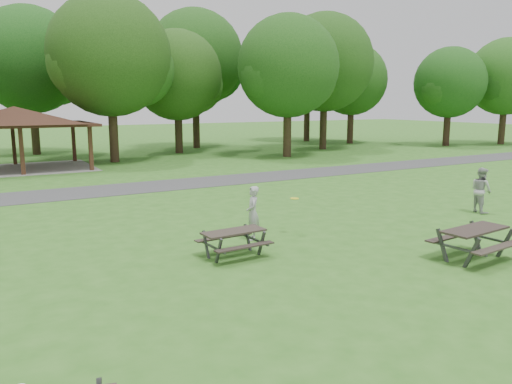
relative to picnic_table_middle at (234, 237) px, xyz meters
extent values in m
plane|color=#316D1F|center=(0.68, -2.25, -0.53)|extent=(160.00, 160.00, 0.00)
cube|color=#404042|center=(0.68, 11.75, -0.52)|extent=(120.00, 3.20, 0.02)
cube|color=#382014|center=(-3.32, 19.05, 0.77)|extent=(0.22, 0.22, 2.60)
cube|color=#342012|center=(-3.32, 24.45, 0.77)|extent=(0.22, 0.22, 2.60)
cube|color=#392115|center=(0.38, 19.05, 0.77)|extent=(0.22, 0.22, 2.60)
cube|color=#371D14|center=(0.38, 24.45, 0.77)|extent=(0.22, 0.22, 2.60)
cube|color=#361E15|center=(-3.32, 21.75, 2.15)|extent=(8.60, 6.60, 0.16)
pyramid|color=#331D14|center=(-3.32, 21.75, 2.73)|extent=(7.01, 7.01, 1.00)
cube|color=gray|center=(-3.32, 21.75, -0.52)|extent=(8.40, 6.40, 0.03)
cylinder|color=#2F2015|center=(2.68, 22.75, 1.48)|extent=(0.60, 0.60, 4.02)
sphere|color=#1B4112|center=(2.68, 22.75, 6.49)|extent=(8.00, 8.00, 8.00)
sphere|color=#1B4914|center=(4.48, 23.05, 5.69)|extent=(5.20, 5.20, 5.20)
sphere|color=#214C15|center=(1.08, 22.55, 5.89)|extent=(4.80, 4.80, 4.80)
cylinder|color=black|center=(8.68, 26.25, 1.18)|extent=(0.60, 0.60, 3.43)
sphere|color=#1C4213|center=(8.68, 26.25, 5.52)|extent=(7.00, 7.00, 7.00)
sphere|color=#204B15|center=(10.25, 26.55, 4.82)|extent=(4.55, 4.55, 4.55)
sphere|color=#124213|center=(7.28, 26.05, 5.00)|extent=(4.20, 4.20, 4.20)
cylinder|color=#2E2214|center=(14.68, 19.75, 1.36)|extent=(0.60, 0.60, 3.78)
sphere|color=#184413|center=(14.68, 19.75, 6.02)|extent=(7.40, 7.40, 7.40)
sphere|color=#204C15|center=(16.34, 20.05, 5.28)|extent=(4.81, 4.81, 4.81)
sphere|color=#194614|center=(13.20, 19.55, 5.47)|extent=(4.44, 4.44, 4.44)
cylinder|color=black|center=(20.68, 23.25, 1.57)|extent=(0.60, 0.60, 4.20)
sphere|color=#194212|center=(20.68, 23.25, 6.74)|extent=(8.20, 8.20, 8.20)
sphere|color=#174012|center=(22.52, 23.55, 5.92)|extent=(5.33, 5.33, 5.33)
sphere|color=#1B4814|center=(19.04, 23.05, 6.13)|extent=(4.92, 4.92, 4.92)
cylinder|color=#311E16|center=(26.68, 26.75, 1.25)|extent=(0.60, 0.60, 3.57)
sphere|color=#194513|center=(26.68, 26.75, 5.59)|extent=(6.80, 6.80, 6.80)
sphere|color=#1C4714|center=(28.21, 27.05, 4.91)|extent=(4.42, 4.42, 4.42)
sphere|color=#1C4614|center=(25.32, 26.55, 5.08)|extent=(4.08, 4.08, 4.08)
cylinder|color=black|center=(32.68, 20.25, 1.15)|extent=(0.60, 0.60, 3.36)
sphere|color=#154413|center=(32.68, 20.25, 5.23)|extent=(6.40, 6.40, 6.40)
sphere|color=#174F16|center=(34.12, 20.55, 4.59)|extent=(4.16, 4.16, 4.16)
sphere|color=#184614|center=(31.40, 20.05, 4.75)|extent=(3.84, 3.84, 3.84)
cylinder|color=black|center=(-1.32, 30.75, 1.53)|extent=(0.60, 0.60, 4.13)
sphere|color=#154614|center=(-1.32, 30.75, 6.60)|extent=(8.00, 8.00, 8.00)
sphere|color=#164614|center=(0.48, 31.05, 5.80)|extent=(5.20, 5.20, 5.20)
sphere|color=#1E4E16|center=(-2.92, 30.55, 6.00)|extent=(4.80, 4.80, 4.80)
cylinder|color=black|center=(11.68, 29.75, 1.74)|extent=(0.60, 0.60, 4.55)
sphere|color=#184413|center=(11.68, 29.75, 7.17)|extent=(8.40, 8.40, 8.40)
sphere|color=#134213|center=(13.57, 30.05, 6.33)|extent=(5.46, 5.46, 5.46)
sphere|color=#1C4915|center=(10.00, 29.55, 6.54)|extent=(5.04, 5.04, 5.04)
cylinder|color=black|center=(24.68, 31.25, 1.60)|extent=(0.60, 0.60, 4.27)
sphere|color=#164012|center=(24.68, 31.25, 6.74)|extent=(8.00, 8.00, 8.00)
sphere|color=#144012|center=(26.48, 31.55, 5.94)|extent=(5.20, 5.20, 5.20)
sphere|color=#214D16|center=(23.08, 31.05, 6.14)|extent=(4.80, 4.80, 4.80)
cylinder|color=black|center=(38.68, 18.75, 1.31)|extent=(0.60, 0.60, 3.67)
sphere|color=#1C4E16|center=(38.68, 18.75, 5.84)|extent=(7.20, 7.20, 7.20)
sphere|color=#174012|center=(37.24, 18.55, 5.30)|extent=(4.32, 4.32, 4.32)
cube|color=#2F2722|center=(0.00, 0.00, 0.14)|extent=(1.69, 0.74, 0.05)
cube|color=black|center=(0.03, -0.55, -0.13)|extent=(1.67, 0.32, 0.04)
cube|color=#312923|center=(-0.03, 0.55, -0.13)|extent=(1.67, 0.32, 0.04)
cube|color=#3D3D3F|center=(-0.62, -0.38, -0.19)|extent=(0.07, 0.35, 0.72)
cube|color=#404042|center=(-0.66, 0.31, -0.19)|extent=(0.07, 0.35, 0.72)
cube|color=#3D3D40|center=(-0.64, -0.03, -0.17)|extent=(0.12, 1.35, 0.05)
cube|color=#424245|center=(0.66, -0.31, -0.19)|extent=(0.07, 0.35, 0.72)
cube|color=#39393B|center=(0.62, 0.38, -0.19)|extent=(0.07, 0.35, 0.72)
cube|color=#3A3A3C|center=(0.64, 0.03, -0.17)|extent=(0.12, 1.35, 0.05)
cube|color=#2B231F|center=(5.25, -3.29, 0.26)|extent=(2.01, 0.95, 0.05)
cube|color=#312923|center=(5.31, -3.93, -0.06)|extent=(1.97, 0.45, 0.04)
cube|color=#2D2420|center=(5.19, -2.65, -0.06)|extent=(1.97, 0.45, 0.04)
cube|color=#38383A|center=(4.54, -3.76, -0.14)|extent=(0.10, 0.41, 0.85)
cube|color=#3C3C3E|center=(4.46, -2.95, -0.14)|extent=(0.10, 0.41, 0.85)
cube|color=#404143|center=(4.50, -3.36, -0.10)|extent=(0.21, 1.59, 0.05)
cube|color=#404043|center=(6.03, -3.63, -0.14)|extent=(0.10, 0.41, 0.85)
cube|color=#404042|center=(5.96, -2.82, -0.14)|extent=(0.10, 0.41, 0.85)
cube|color=#464648|center=(6.00, -3.22, -0.10)|extent=(0.21, 1.59, 0.05)
cylinder|color=yellow|center=(2.62, 1.05, 0.59)|extent=(0.29, 0.29, 0.02)
imported|color=#ABABAE|center=(1.25, 1.20, 0.26)|extent=(0.59, 0.69, 1.59)
imported|color=#A9A9AC|center=(10.29, 0.22, 0.30)|extent=(0.81, 0.94, 1.67)
camera|label=1|loc=(-5.78, -11.23, 3.48)|focal=35.00mm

